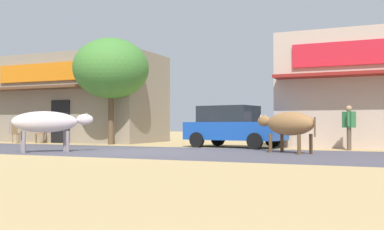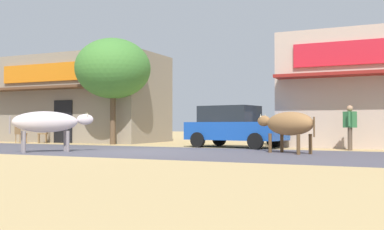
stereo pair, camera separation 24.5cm
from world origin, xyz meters
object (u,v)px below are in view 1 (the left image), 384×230
(cow_far_dark, at_px, (289,124))
(pedestrian_by_shop, at_px, (349,124))
(cow_near_brown, at_px, (47,122))
(parked_hatchback_car, at_px, (233,126))
(cafe_chair_by_doorway, at_px, (17,133))
(roadside_tree, at_px, (111,69))
(cafe_chair_near_tree, at_px, (41,132))

(cow_far_dark, xyz_separation_m, pedestrian_by_shop, (1.61, 2.51, -0.00))
(cow_near_brown, relative_size, cow_far_dark, 1.00)
(parked_hatchback_car, relative_size, cow_near_brown, 1.76)
(cafe_chair_by_doorway, bearing_deg, cow_far_dark, -10.39)
(parked_hatchback_car, distance_m, pedestrian_by_shop, 4.38)
(roadside_tree, distance_m, cow_far_dark, 9.54)
(roadside_tree, distance_m, pedestrian_by_shop, 10.60)
(parked_hatchback_car, bearing_deg, cafe_chair_near_tree, 178.59)
(parked_hatchback_car, bearing_deg, cow_near_brown, -130.14)
(roadside_tree, distance_m, parked_hatchback_car, 6.46)
(cow_far_dark, bearing_deg, cow_near_brown, -160.31)
(pedestrian_by_shop, height_order, cafe_chair_near_tree, pedestrian_by_shop)
(cow_near_brown, bearing_deg, pedestrian_by_shop, 29.84)
(parked_hatchback_car, xyz_separation_m, cafe_chair_by_doorway, (-10.96, -0.28, -0.33))
(cow_far_dark, relative_size, cafe_chair_near_tree, 2.51)
(pedestrian_by_shop, bearing_deg, cafe_chair_near_tree, 177.87)
(cow_near_brown, relative_size, cafe_chair_by_doorway, 2.51)
(cow_near_brown, bearing_deg, parked_hatchback_car, 49.86)
(cow_far_dark, bearing_deg, parked_hatchback_car, 134.72)
(cow_near_brown, height_order, cafe_chair_by_doorway, cow_near_brown)
(roadside_tree, height_order, parked_hatchback_car, roadside_tree)
(roadside_tree, relative_size, cow_far_dark, 2.09)
(roadside_tree, bearing_deg, cafe_chair_near_tree, -179.49)
(pedestrian_by_shop, height_order, cafe_chair_by_doorway, pedestrian_by_shop)
(cafe_chair_near_tree, distance_m, cafe_chair_by_doorway, 1.19)
(roadside_tree, xyz_separation_m, pedestrian_by_shop, (10.28, -0.57, -2.53))
(roadside_tree, bearing_deg, cafe_chair_by_doorway, -173.75)
(parked_hatchback_car, height_order, cow_near_brown, parked_hatchback_car)
(cafe_chair_by_doorway, bearing_deg, pedestrian_by_shop, -0.04)
(pedestrian_by_shop, xyz_separation_m, cafe_chair_near_tree, (-14.26, 0.53, -0.40))
(parked_hatchback_car, distance_m, cafe_chair_by_doorway, 10.97)
(cafe_chair_near_tree, bearing_deg, pedestrian_by_shop, -2.13)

